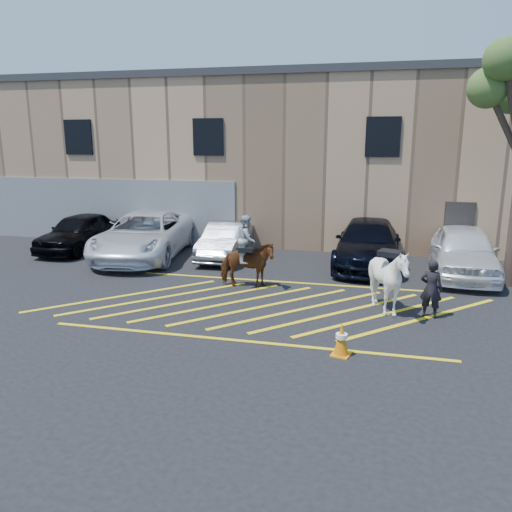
% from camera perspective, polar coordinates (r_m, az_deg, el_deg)
% --- Properties ---
extents(ground, '(90.00, 90.00, 0.00)m').
position_cam_1_polar(ground, '(14.16, 1.23, -5.39)').
color(ground, black).
rests_on(ground, ground).
extents(car_black_suv, '(1.87, 4.54, 1.54)m').
position_cam_1_polar(car_black_suv, '(21.90, -19.53, 2.60)').
color(car_black_suv, black).
rests_on(car_black_suv, ground).
extents(car_white_pickup, '(3.67, 6.55, 1.73)m').
position_cam_1_polar(car_white_pickup, '(19.90, -12.64, 2.32)').
color(car_white_pickup, white).
rests_on(car_white_pickup, ground).
extents(car_silver_sedan, '(1.61, 4.18, 1.36)m').
position_cam_1_polar(car_silver_sedan, '(19.37, -3.46, 1.77)').
color(car_silver_sedan, gray).
rests_on(car_silver_sedan, ground).
extents(car_blue_suv, '(2.39, 5.62, 1.62)m').
position_cam_1_polar(car_blue_suv, '(18.64, 12.68, 1.42)').
color(car_blue_suv, black).
rests_on(car_blue_suv, ground).
extents(car_white_suv, '(2.22, 5.04, 1.69)m').
position_cam_1_polar(car_white_suv, '(18.16, 22.63, 0.52)').
color(car_white_suv, white).
rests_on(car_white_suv, ground).
extents(handler, '(0.63, 0.50, 1.53)m').
position_cam_1_polar(handler, '(13.61, 19.39, -3.54)').
color(handler, black).
rests_on(handler, ground).
extents(warehouse, '(32.42, 10.20, 7.30)m').
position_cam_1_polar(warehouse, '(25.28, 7.11, 11.16)').
color(warehouse, tan).
rests_on(warehouse, ground).
extents(hatching_zone, '(12.60, 5.12, 0.01)m').
position_cam_1_polar(hatching_zone, '(13.88, 0.97, -5.75)').
color(hatching_zone, yellow).
rests_on(hatching_zone, ground).
extents(mounted_bay, '(1.80, 0.98, 2.27)m').
position_cam_1_polar(mounted_bay, '(15.41, -1.06, -0.29)').
color(mounted_bay, brown).
rests_on(mounted_bay, ground).
extents(saddled_white, '(1.94, 2.05, 1.83)m').
position_cam_1_polar(saddled_white, '(13.55, 14.90, -2.63)').
color(saddled_white, white).
rests_on(saddled_white, ground).
extents(traffic_cone, '(0.46, 0.46, 0.73)m').
position_cam_1_polar(traffic_cone, '(10.90, 9.74, -9.36)').
color(traffic_cone, orange).
rests_on(traffic_cone, ground).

